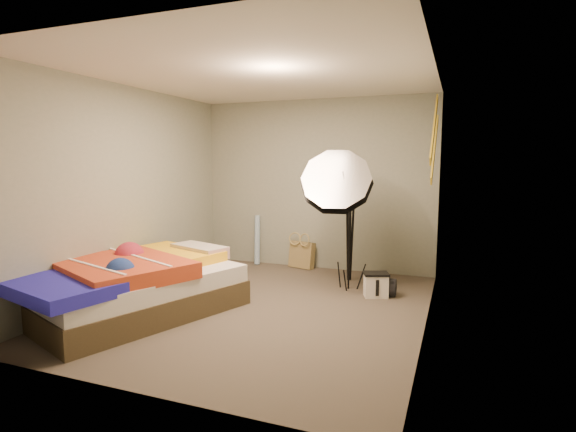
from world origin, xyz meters
The scene contains 15 objects.
floor centered at (0.00, 0.00, 0.00)m, with size 4.00×4.00×0.00m, color #534C40.
ceiling centered at (0.00, 0.00, 2.50)m, with size 4.00×4.00×0.00m, color silver.
wall_back centered at (0.00, 2.00, 1.25)m, with size 3.50×3.50×0.00m, color gray.
wall_front centered at (0.00, -2.00, 1.25)m, with size 3.50×3.50×0.00m, color gray.
wall_left centered at (-1.75, 0.00, 1.25)m, with size 4.00×4.00×0.00m, color gray.
wall_right centered at (1.75, 0.00, 1.25)m, with size 4.00×4.00×0.00m, color gray.
tote_bag centered at (-0.17, 1.90, 0.20)m, with size 0.40×0.12×0.40m, color tan.
wrapping_roll centered at (-0.91, 1.90, 0.38)m, with size 0.09×0.09×0.76m, color #4F8ABF.
camera_case centered at (1.13, 0.84, 0.13)m, with size 0.27×0.19×0.27m, color white.
duffel_bag centered at (1.18, 0.91, 0.11)m, with size 0.21×0.21×0.35m, color black.
wall_stripe_upper centered at (1.73, 0.60, 1.95)m, with size 0.02×1.10×0.10m, color gold.
wall_stripe_lower centered at (1.73, 0.85, 1.75)m, with size 0.02×1.10×0.10m, color gold.
bed centered at (-1.18, -0.64, 0.30)m, with size 2.05×2.52×0.60m.
photo_umbrella centered at (0.61, 0.92, 1.32)m, with size 1.04×0.71×1.85m.
camera_tripod centered at (0.65, 1.47, 0.72)m, with size 0.08×0.08×1.26m.
Camera 1 is at (2.00, -4.38, 1.61)m, focal length 28.00 mm.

